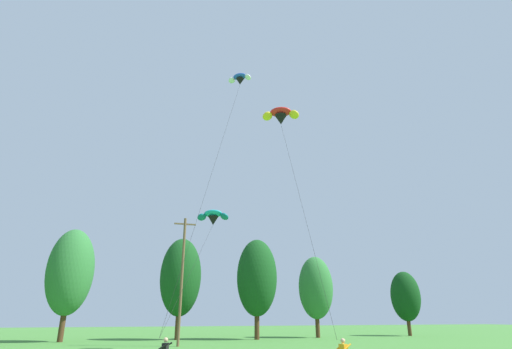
# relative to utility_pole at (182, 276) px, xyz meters

# --- Properties ---
(treeline_tree_c) EXTENTS (5.16, 5.16, 12.46)m
(treeline_tree_c) POSITION_rel_utility_pole_xyz_m (-11.43, 10.80, 1.16)
(treeline_tree_c) COLOR #472D19
(treeline_tree_c) RESTS_ON ground_plane
(treeline_tree_d) EXTENTS (5.07, 5.07, 12.11)m
(treeline_tree_d) POSITION_rel_utility_pole_xyz_m (1.33, 11.16, 0.95)
(treeline_tree_d) COLOR #472D19
(treeline_tree_d) RESTS_ON ground_plane
(treeline_tree_e) EXTENTS (5.07, 5.07, 12.12)m
(treeline_tree_e) POSITION_rel_utility_pole_xyz_m (10.65, 8.86, 0.95)
(treeline_tree_e) COLOR #472D19
(treeline_tree_e) RESTS_ON ground_plane
(treeline_tree_f) EXTENTS (4.65, 4.65, 10.55)m
(treeline_tree_f) POSITION_rel_utility_pole_xyz_m (19.76, 10.78, 0.00)
(treeline_tree_f) COLOR #472D19
(treeline_tree_f) RESTS_ON ground_plane
(treeline_tree_g) EXTENTS (4.24, 4.24, 9.05)m
(treeline_tree_g) POSITION_rel_utility_pole_xyz_m (34.74, 11.44, -0.91)
(treeline_tree_g) COLOR #472D19
(treeline_tree_g) RESTS_ON ground_plane
(utility_pole) EXTENTS (2.20, 0.26, 12.22)m
(utility_pole) POSITION_rel_utility_pole_xyz_m (0.00, 0.00, 0.00)
(utility_pole) COLOR brown
(utility_pole) RESTS_ON ground_plane
(parafoil_kite_high_teal) EXTENTS (6.92, 15.35, 10.56)m
(parafoil_kite_high_teal) POSITION_rel_utility_pole_xyz_m (1.92, -4.78, 5.04)
(parafoil_kite_high_teal) COLOR teal
(parafoil_kite_mid_red_yellow) EXTENTS (3.08, 9.84, 17.15)m
(parafoil_kite_mid_red_yellow) POSITION_rel_utility_pole_xyz_m (5.34, -13.85, 11.61)
(parafoil_kite_mid_red_yellow) COLOR red
(parafoil_kite_far_blue_white) EXTENTS (6.99, 8.44, 21.21)m
(parafoil_kite_far_blue_white) POSITION_rel_utility_pole_xyz_m (2.47, -11.56, 15.91)
(parafoil_kite_far_blue_white) COLOR blue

